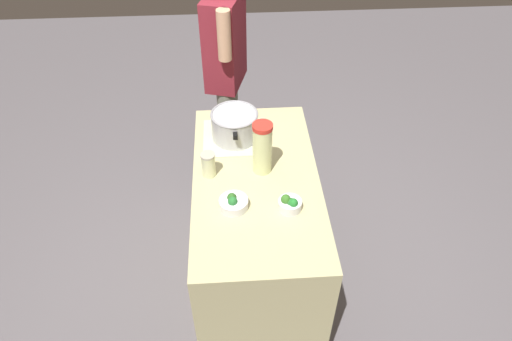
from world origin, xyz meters
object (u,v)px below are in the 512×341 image
object	(u,v)px
cooking_pot	(235,125)
person_cook	(226,74)
lemonade_pitcher	(262,148)
mason_jar	(209,165)
broccoli_bowl_front	(290,204)
broccoli_bowl_center	(233,203)

from	to	relation	value
cooking_pot	person_cook	world-z (taller)	person_cook
lemonade_pitcher	person_cook	size ratio (longest dim) A/B	0.18
mason_jar	cooking_pot	bearing A→B (deg)	-25.75
mason_jar	person_cook	distance (m)	0.95
lemonade_pitcher	broccoli_bowl_front	xyz separation A→B (m)	(-0.28, -0.11, -0.11)
lemonade_pitcher	broccoli_bowl_center	world-z (taller)	lemonade_pitcher
cooking_pot	broccoli_bowl_center	size ratio (longest dim) A/B	2.38
lemonade_pitcher	broccoli_bowl_center	size ratio (longest dim) A/B	2.09
person_cook	broccoli_bowl_front	bearing A→B (deg)	-167.20
lemonade_pitcher	broccoli_bowl_center	bearing A→B (deg)	148.71
cooking_pot	broccoli_bowl_front	size ratio (longest dim) A/B	2.94
broccoli_bowl_center	person_cook	xyz separation A→B (m)	(1.18, 0.01, -0.01)
cooking_pot	mason_jar	world-z (taller)	cooking_pot
cooking_pot	mason_jar	bearing A→B (deg)	154.25
person_cook	mason_jar	bearing A→B (deg)	173.79
mason_jar	person_cook	xyz separation A→B (m)	(0.95, -0.10, -0.05)
cooking_pot	person_cook	size ratio (longest dim) A/B	0.20
cooking_pot	broccoli_bowl_front	xyz separation A→B (m)	(-0.55, -0.24, -0.06)
mason_jar	person_cook	world-z (taller)	person_cook
broccoli_bowl_front	broccoli_bowl_center	size ratio (longest dim) A/B	0.81
cooking_pot	broccoli_bowl_center	bearing A→B (deg)	177.35
broccoli_bowl_front	broccoli_bowl_center	xyz separation A→B (m)	(0.03, 0.26, -0.00)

